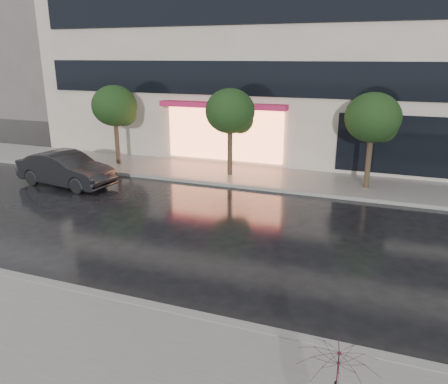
% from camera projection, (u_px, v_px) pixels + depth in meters
% --- Properties ---
extents(ground, '(120.00, 120.00, 0.00)m').
position_uv_depth(ground, '(205.00, 295.00, 10.19)').
color(ground, black).
rests_on(ground, ground).
extents(sidewalk_far, '(60.00, 3.50, 0.12)m').
position_uv_depth(sidewalk_far, '(295.00, 180.00, 19.33)').
color(sidewalk_far, slate).
rests_on(sidewalk_far, ground).
extents(curb_near, '(60.00, 0.25, 0.14)m').
position_uv_depth(curb_near, '(186.00, 315.00, 9.28)').
color(curb_near, gray).
rests_on(curb_near, ground).
extents(curb_far, '(60.00, 0.25, 0.14)m').
position_uv_depth(curb_far, '(286.00, 191.00, 17.76)').
color(curb_far, gray).
rests_on(curb_far, ground).
extents(bg_building_left, '(14.00, 10.00, 12.00)m').
position_uv_depth(bg_building_left, '(38.00, 48.00, 41.03)').
color(bg_building_left, '#59544F').
rests_on(bg_building_left, ground).
extents(tree_far_west, '(2.20, 2.20, 3.99)m').
position_uv_depth(tree_far_west, '(116.00, 107.00, 21.28)').
color(tree_far_west, '#33261C').
rests_on(tree_far_west, ground).
extents(tree_mid_west, '(2.20, 2.20, 3.99)m').
position_uv_depth(tree_mid_west, '(232.00, 113.00, 19.26)').
color(tree_mid_west, '#33261C').
rests_on(tree_mid_west, ground).
extents(tree_mid_east, '(2.20, 2.20, 3.99)m').
position_uv_depth(tree_mid_east, '(374.00, 119.00, 17.24)').
color(tree_mid_east, '#33261C').
rests_on(tree_mid_east, ground).
extents(parked_car, '(4.57, 2.04, 1.46)m').
position_uv_depth(parked_car, '(66.00, 169.00, 18.52)').
color(parked_car, black).
rests_on(parked_car, ground).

